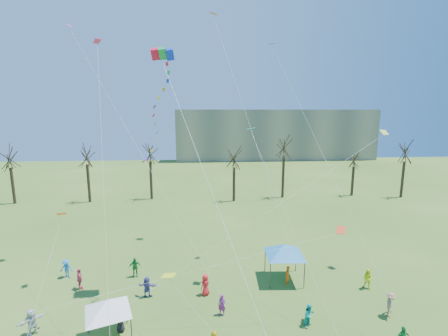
{
  "coord_description": "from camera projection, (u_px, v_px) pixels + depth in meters",
  "views": [
    {
      "loc": [
        -0.78,
        -14.31,
        14.54
      ],
      "look_at": [
        0.65,
        5.0,
        11.0
      ],
      "focal_mm": 25.0,
      "sensor_mm": 36.0,
      "label": 1
    }
  ],
  "objects": [
    {
      "name": "distant_building",
      "position": [
        274.0,
        134.0,
        97.4
      ],
      "size": [
        60.0,
        14.0,
        15.0
      ],
      "primitive_type": "cube",
      "color": "gray",
      "rests_on": "ground"
    },
    {
      "name": "bare_tree_row",
      "position": [
        222.0,
        158.0,
        51.06
      ],
      "size": [
        69.22,
        7.54,
        11.29
      ],
      "color": "black",
      "rests_on": "ground"
    },
    {
      "name": "canopy_tent_blue",
      "position": [
        284.0,
        250.0,
        26.87
      ],
      "size": [
        4.37,
        4.37,
        3.28
      ],
      "color": "#3F3F44",
      "rests_on": "ground"
    },
    {
      "name": "big_box_kite",
      "position": [
        162.0,
        113.0,
        22.69
      ],
      "size": [
        4.32,
        7.25,
        21.65
      ],
      "color": "red",
      "rests_on": "ground"
    },
    {
      "name": "small_kites_aloft",
      "position": [
        216.0,
        133.0,
        24.8
      ],
      "size": [
        29.22,
        20.44,
        34.56
      ],
      "color": "#FF400D",
      "rests_on": "ground"
    },
    {
      "name": "canopy_tent_white",
      "position": [
        108.0,
        306.0,
        19.7
      ],
      "size": [
        3.55,
        3.55,
        2.83
      ],
      "color": "#3F3F44",
      "rests_on": "ground"
    },
    {
      "name": "festival_crowd",
      "position": [
        199.0,
        305.0,
        22.36
      ],
      "size": [
        26.77,
        12.64,
        1.82
      ],
      "color": "red",
      "rests_on": "ground"
    }
  ]
}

